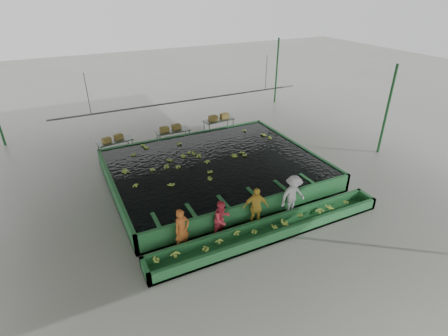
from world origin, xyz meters
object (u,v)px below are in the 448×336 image
worker_d (293,196)px  packing_table_right (219,126)px  box_stack_mid (171,130)px  box_stack_right (219,119)px  flotation_tank (215,169)px  worker_c (256,207)px  packing_table_left (116,148)px  sorting_trough (271,230)px  packing_table_mid (173,137)px  worker_b (222,219)px  box_stack_left (113,141)px  worker_a (182,230)px

worker_d → packing_table_right: bearing=79.0°
box_stack_mid → box_stack_right: 3.46m
flotation_tank → worker_d: worker_d is taller
worker_d → box_stack_mid: worker_d is taller
worker_c → packing_table_left: size_ratio=0.91×
sorting_trough → box_stack_right: size_ratio=7.29×
packing_table_mid → worker_b: bearing=-97.4°
sorting_trough → box_stack_mid: bearing=93.7°
flotation_tank → box_stack_mid: (-0.65, 4.85, 0.46)m
packing_table_left → packing_table_right: packing_table_right is taller
worker_d → box_stack_left: (-5.54, 9.20, -0.04)m
flotation_tank → worker_c: 4.33m
sorting_trough → packing_table_left: packing_table_left is taller
worker_b → packing_table_right: size_ratio=0.80×
flotation_tank → packing_table_right: flotation_tank is taller
packing_table_mid → box_stack_right: (3.30, 0.54, 0.44)m
worker_a → packing_table_right: 11.34m
worker_b → box_stack_mid: size_ratio=1.23×
sorting_trough → worker_c: (-0.25, 0.80, 0.63)m
box_stack_right → packing_table_mid: bearing=-170.8°
sorting_trough → box_stack_mid: box_stack_mid is taller
box_stack_right → packing_table_left: bearing=-176.0°
box_stack_left → box_stack_mid: size_ratio=0.92×
packing_table_left → packing_table_mid: bearing=-1.1°
box_stack_mid → packing_table_right: bearing=7.3°
worker_d → box_stack_right: (1.23, 9.63, -0.02)m
worker_a → worker_b: (1.60, 0.00, -0.05)m
worker_d → worker_a: bearing=176.1°
worker_a → box_stack_mid: 9.53m
worker_b → worker_c: (1.47, 0.00, 0.09)m
packing_table_right → worker_d: bearing=-97.1°
worker_d → box_stack_right: 9.71m
flotation_tank → worker_b: 4.64m
packing_table_left → box_stack_mid: box_stack_mid is taller
packing_table_mid → flotation_tank: bearing=-83.7°
sorting_trough → worker_c: worker_c is taller
sorting_trough → worker_b: bearing=155.1°
flotation_tank → packing_table_mid: 4.82m
sorting_trough → worker_a: (-3.32, 0.80, 0.59)m
worker_b → box_stack_right: worker_b is taller
worker_b → box_stack_left: bearing=87.3°
packing_table_right → box_stack_right: size_ratio=1.44×
sorting_trough → worker_b: (-1.72, 0.80, 0.54)m
flotation_tank → packing_table_mid: size_ratio=5.00×
worker_b → box_stack_right: 10.62m
sorting_trough → box_stack_mid: 9.99m
packing_table_mid → worker_d: bearing=-77.2°
packing_table_mid → box_stack_mid: size_ratio=1.56×
worker_c → worker_a: bearing=-160.6°
flotation_tank → packing_table_mid: packing_table_mid is taller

